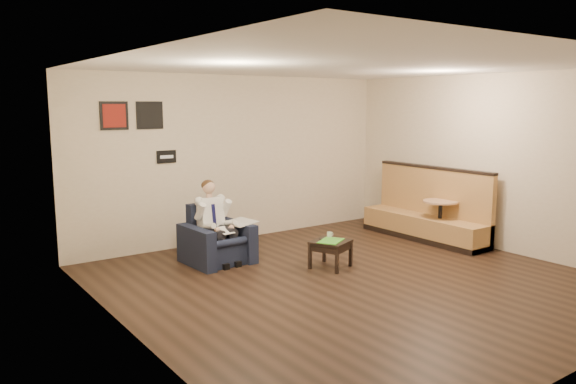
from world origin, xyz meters
TOP-DOWN VIEW (x-y plane):
  - ground at (0.00, 0.00)m, footprint 6.00×6.00m
  - wall_back at (0.00, 3.00)m, footprint 6.00×0.02m
  - wall_left at (-3.00, 0.00)m, footprint 0.02×6.00m
  - wall_right at (3.00, 0.00)m, footprint 0.02×6.00m
  - ceiling at (0.00, 0.00)m, footprint 6.00×6.00m
  - seating_sign at (-1.30, 2.98)m, footprint 0.32×0.02m
  - art_print_left at (-2.10, 2.98)m, footprint 0.42×0.03m
  - art_print_right at (-1.55, 2.98)m, footprint 0.42×0.03m
  - armchair at (-1.03, 1.87)m, footprint 0.92×0.92m
  - seated_man at (-1.02, 1.76)m, footprint 0.60×0.86m
  - lap_papers at (-1.02, 1.66)m, footprint 0.23×0.30m
  - newspaper at (-0.67, 1.79)m, footprint 0.42×0.50m
  - side_table at (0.16, 0.69)m, footprint 0.63×0.63m
  - green_folder at (0.14, 0.66)m, footprint 0.48×0.44m
  - coffee_mug at (0.26, 0.84)m, footprint 0.09×0.09m
  - smartphone at (0.14, 0.83)m, footprint 0.13×0.09m
  - banquette at (2.59, 1.08)m, footprint 0.57×2.41m
  - cafe_table at (2.60, 0.74)m, footprint 0.69×0.69m

SIDE VIEW (x-z plane):
  - ground at x=0.00m, z-range 0.00..0.00m
  - side_table at x=0.16m, z-range 0.00..0.40m
  - cafe_table at x=2.60m, z-range 0.00..0.72m
  - smartphone at x=0.14m, z-range 0.40..0.40m
  - green_folder at x=0.14m, z-range 0.40..0.41m
  - armchair at x=-1.03m, z-range 0.00..0.85m
  - coffee_mug at x=0.26m, z-range 0.40..0.48m
  - lap_papers at x=-1.02m, z-range 0.52..0.52m
  - newspaper at x=-0.67m, z-range 0.57..0.58m
  - seated_man at x=-1.02m, z-range 0.00..1.16m
  - banquette at x=2.59m, z-range 0.00..1.23m
  - wall_back at x=0.00m, z-range 0.00..2.80m
  - wall_left at x=-3.00m, z-range 0.00..2.80m
  - wall_right at x=3.00m, z-range 0.00..2.80m
  - seating_sign at x=-1.30m, z-range 1.40..1.60m
  - art_print_left at x=-2.10m, z-range 1.94..2.36m
  - art_print_right at x=-1.55m, z-range 1.94..2.36m
  - ceiling at x=0.00m, z-range 2.79..2.81m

